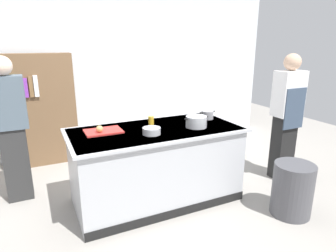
{
  "coord_description": "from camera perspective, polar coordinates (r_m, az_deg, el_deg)",
  "views": [
    {
      "loc": [
        -1.24,
        -2.93,
        1.86
      ],
      "look_at": [
        0.25,
        0.2,
        0.85
      ],
      "focal_mm": 31.0,
      "sensor_mm": 36.0,
      "label": 1
    }
  ],
  "objects": [
    {
      "name": "cutting_board",
      "position": [
        3.28,
        -12.59,
        -1.02
      ],
      "size": [
        0.4,
        0.28,
        0.02
      ],
      "primitive_type": "cube",
      "color": "red",
      "rests_on": "counter_island"
    },
    {
      "name": "onion",
      "position": [
        3.21,
        -13.32,
        -0.55
      ],
      "size": [
        0.07,
        0.07,
        0.07
      ],
      "primitive_type": "sphere",
      "color": "tan",
      "rests_on": "cutting_board"
    },
    {
      "name": "juice_cup",
      "position": [
        3.49,
        -3.35,
        1.11
      ],
      "size": [
        0.07,
        0.07,
        0.1
      ],
      "primitive_type": "cylinder",
      "color": "yellow",
      "rests_on": "counter_island"
    },
    {
      "name": "bookshelf",
      "position": [
        4.84,
        -24.25,
        2.78
      ],
      "size": [
        1.1,
        0.31,
        1.7
      ],
      "color": "brown",
      "rests_on": "ground_plane"
    },
    {
      "name": "stock_pot",
      "position": [
        3.39,
        5.58,
        0.87
      ],
      "size": [
        0.31,
        0.24,
        0.13
      ],
      "color": "#B7BABF",
      "rests_on": "counter_island"
    },
    {
      "name": "sauce_pan",
      "position": [
        3.78,
        7.73,
        2.2
      ],
      "size": [
        0.22,
        0.16,
        0.11
      ],
      "color": "#99999E",
      "rests_on": "counter_island"
    },
    {
      "name": "back_wall",
      "position": [
        5.2,
        -11.84,
        11.94
      ],
      "size": [
        6.4,
        0.12,
        3.0
      ],
      "primitive_type": "cube",
      "color": "silver",
      "rests_on": "ground_plane"
    },
    {
      "name": "trash_bin",
      "position": [
        3.54,
        23.26,
        -11.39
      ],
      "size": [
        0.43,
        0.43,
        0.6
      ],
      "primitive_type": "cylinder",
      "color": "#4C4C51",
      "rests_on": "ground_plane"
    },
    {
      "name": "person_chef",
      "position": [
        4.23,
        22.28,
        2.08
      ],
      "size": [
        0.38,
        0.25,
        1.72
      ],
      "rotation": [
        0.0,
        0.0,
        1.7
      ],
      "color": "black",
      "rests_on": "ground_plane"
    },
    {
      "name": "person_guest",
      "position": [
        3.81,
        -28.47,
        -0.21
      ],
      "size": [
        0.38,
        0.24,
        1.72
      ],
      "rotation": [
        0.0,
        0.0,
        -1.47
      ],
      "color": "#2F2F2F",
      "rests_on": "ground_plane"
    },
    {
      "name": "mixing_bowl",
      "position": [
        3.13,
        -3.25,
        -0.97
      ],
      "size": [
        0.2,
        0.2,
        0.07
      ],
      "primitive_type": "cylinder",
      "color": "#B7BABF",
      "rests_on": "counter_island"
    },
    {
      "name": "ground_plane",
      "position": [
        3.69,
        -2.24,
        -14.07
      ],
      "size": [
        10.0,
        10.0,
        0.0
      ],
      "primitive_type": "plane",
      "color": "#9E9991"
    },
    {
      "name": "counter_island",
      "position": [
        3.48,
        -2.32,
        -7.44
      ],
      "size": [
        1.98,
        0.98,
        0.9
      ],
      "color": "#B7BABF",
      "rests_on": "ground_plane"
    }
  ]
}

